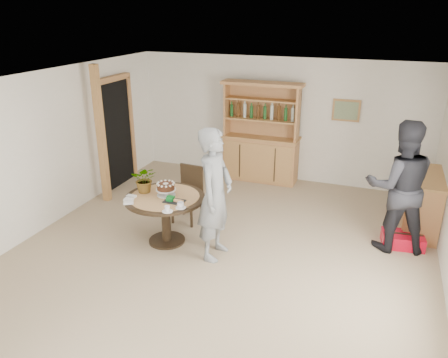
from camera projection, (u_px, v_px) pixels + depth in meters
ground at (217, 258)px, 6.32m from camera, size 7.00×7.00×0.00m
room_shell at (217, 143)px, 5.69m from camera, size 6.04×7.04×2.52m
doorway at (116, 131)px, 8.62m from camera, size 0.13×1.10×2.18m
pine_post at (101, 136)px, 7.79m from camera, size 0.12×0.12×2.50m
hutch at (261, 148)px, 8.99m from camera, size 1.62×0.54×2.04m
sideboard at (422, 202)px, 6.99m from camera, size 0.54×1.26×0.94m
dining_table at (165, 206)px, 6.56m from camera, size 1.20×1.20×0.76m
dining_chair at (189, 190)px, 7.31m from camera, size 0.45×0.45×0.95m
birthday_cake at (166, 188)px, 6.50m from camera, size 0.30×0.30×0.20m
flower_vase at (145, 179)px, 6.58m from camera, size 0.47×0.44×0.42m
gift_tray at (174, 200)px, 6.31m from camera, size 0.30×0.20×0.08m
coffee_cup_a at (181, 205)px, 6.11m from camera, size 0.15×0.15×0.09m
coffee_cup_b at (167, 209)px, 6.01m from camera, size 0.15×0.15×0.08m
napkins at (130, 199)px, 6.36m from camera, size 0.24×0.33×0.03m
teen_boy at (215, 195)px, 6.06m from camera, size 0.48×0.71×1.91m
adult_person at (399, 187)px, 6.27m from camera, size 1.10×0.94×1.97m
red_suitcase at (402, 240)px, 6.62m from camera, size 0.65×0.47×0.21m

